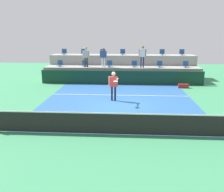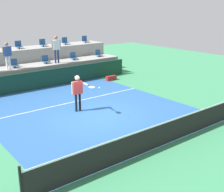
{
  "view_description": "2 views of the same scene",
  "coord_description": "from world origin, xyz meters",
  "px_view_note": "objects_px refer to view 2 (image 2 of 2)",
  "views": [
    {
      "loc": [
        0.44,
        -12.91,
        3.92
      ],
      "look_at": [
        -0.3,
        -1.16,
        0.86
      ],
      "focal_mm": 38.27,
      "sensor_mm": 36.0,
      "label": 1
    },
    {
      "loc": [
        -7.43,
        -10.58,
        4.93
      ],
      "look_at": [
        -0.01,
        -1.16,
        1.23
      ],
      "focal_mm": 47.64,
      "sensor_mm": 36.0,
      "label": 2
    }
  ],
  "objects_px": {
    "spectator_in_white": "(56,46)",
    "equipment_bag": "(111,78)",
    "spectator_in_grey": "(7,53)",
    "tennis_player": "(78,90)",
    "tennis_ball": "(99,88)",
    "stadium_chair_lower_mid_left": "(14,64)",
    "stadium_chair_lower_mid_right": "(46,60)",
    "stadium_chair_lower_right": "(73,57)",
    "stadium_chair_upper_right": "(65,42)",
    "stadium_chair_upper_mid_right": "(43,43)",
    "stadium_chair_upper_center": "(19,45)",
    "stadium_chair_lower_far_right": "(98,54)",
    "stadium_chair_upper_far_right": "(85,40)"
  },
  "relations": [
    {
      "from": "stadium_chair_lower_mid_left",
      "to": "spectator_in_white",
      "type": "xyz_separation_m",
      "value": [
        2.72,
        -0.38,
        0.87
      ]
    },
    {
      "from": "stadium_chair_upper_right",
      "to": "stadium_chair_upper_far_right",
      "type": "relative_size",
      "value": 1.0
    },
    {
      "from": "stadium_chair_upper_far_right",
      "to": "spectator_in_white",
      "type": "height_order",
      "value": "spectator_in_white"
    },
    {
      "from": "stadium_chair_lower_far_right",
      "to": "tennis_player",
      "type": "distance_m",
      "value": 8.4
    },
    {
      "from": "stadium_chair_lower_mid_right",
      "to": "tennis_ball",
      "type": "relative_size",
      "value": 7.65
    },
    {
      "from": "equipment_bag",
      "to": "stadium_chair_lower_right",
      "type": "bearing_deg",
      "value": 123.4
    },
    {
      "from": "spectator_in_white",
      "to": "stadium_chair_lower_right",
      "type": "bearing_deg",
      "value": 14.5
    },
    {
      "from": "spectator_in_white",
      "to": "equipment_bag",
      "type": "height_order",
      "value": "spectator_in_white"
    },
    {
      "from": "stadium_chair_upper_center",
      "to": "stadium_chair_upper_mid_right",
      "type": "distance_m",
      "value": 1.76
    },
    {
      "from": "stadium_chair_lower_mid_right",
      "to": "stadium_chair_upper_mid_right",
      "type": "distance_m",
      "value": 2.12
    },
    {
      "from": "spectator_in_white",
      "to": "tennis_ball",
      "type": "xyz_separation_m",
      "value": [
        -1.93,
        -7.42,
        -0.84
      ]
    },
    {
      "from": "stadium_chair_upper_mid_right",
      "to": "spectator_in_white",
      "type": "xyz_separation_m",
      "value": [
        -0.11,
        -2.18,
        0.02
      ]
    },
    {
      "from": "tennis_player",
      "to": "spectator_in_grey",
      "type": "bearing_deg",
      "value": 101.51
    },
    {
      "from": "stadium_chair_lower_mid_left",
      "to": "stadium_chair_upper_right",
      "type": "height_order",
      "value": "stadium_chair_upper_right"
    },
    {
      "from": "stadium_chair_lower_far_right",
      "to": "equipment_bag",
      "type": "relative_size",
      "value": 0.68
    },
    {
      "from": "stadium_chair_upper_mid_right",
      "to": "tennis_ball",
      "type": "distance_m",
      "value": 9.85
    },
    {
      "from": "stadium_chair_upper_right",
      "to": "spectator_in_white",
      "type": "distance_m",
      "value": 2.89
    },
    {
      "from": "stadium_chair_lower_far_right",
      "to": "spectator_in_grey",
      "type": "xyz_separation_m",
      "value": [
        -6.83,
        -0.38,
        0.74
      ]
    },
    {
      "from": "stadium_chair_upper_right",
      "to": "stadium_chair_lower_right",
      "type": "bearing_deg",
      "value": -102.92
    },
    {
      "from": "spectator_in_grey",
      "to": "stadium_chair_upper_center",
      "type": "bearing_deg",
      "value": 54.53
    },
    {
      "from": "stadium_chair_lower_right",
      "to": "equipment_bag",
      "type": "height_order",
      "value": "stadium_chair_lower_right"
    },
    {
      "from": "stadium_chair_lower_right",
      "to": "stadium_chair_upper_right",
      "type": "height_order",
      "value": "stadium_chair_upper_right"
    },
    {
      "from": "stadium_chair_upper_center",
      "to": "spectator_in_grey",
      "type": "relative_size",
      "value": 0.32
    },
    {
      "from": "stadium_chair_lower_right",
      "to": "spectator_in_grey",
      "type": "height_order",
      "value": "spectator_in_grey"
    },
    {
      "from": "stadium_chair_lower_right",
      "to": "tennis_player",
      "type": "height_order",
      "value": "stadium_chair_lower_right"
    },
    {
      "from": "stadium_chair_upper_center",
      "to": "stadium_chair_lower_right",
      "type": "bearing_deg",
      "value": -29.84
    },
    {
      "from": "spectator_in_grey",
      "to": "tennis_player",
      "type": "bearing_deg",
      "value": -78.49
    },
    {
      "from": "stadium_chair_upper_right",
      "to": "spectator_in_white",
      "type": "height_order",
      "value": "spectator_in_white"
    },
    {
      "from": "stadium_chair_upper_mid_right",
      "to": "tennis_player",
      "type": "xyz_separation_m",
      "value": [
        -2.13,
        -8.01,
        -1.23
      ]
    },
    {
      "from": "spectator_in_grey",
      "to": "tennis_ball",
      "type": "xyz_separation_m",
      "value": [
        1.28,
        -7.42,
        -0.71
      ]
    },
    {
      "from": "stadium_chair_lower_mid_right",
      "to": "stadium_chair_upper_right",
      "type": "bearing_deg",
      "value": 35.46
    },
    {
      "from": "stadium_chair_upper_far_right",
      "to": "tennis_player",
      "type": "xyz_separation_m",
      "value": [
        -5.68,
        -8.01,
        -1.23
      ]
    },
    {
      "from": "stadium_chair_lower_mid_right",
      "to": "stadium_chair_lower_far_right",
      "type": "bearing_deg",
      "value": 0.0
    },
    {
      "from": "spectator_in_grey",
      "to": "equipment_bag",
      "type": "distance_m",
      "value": 6.83
    },
    {
      "from": "stadium_chair_lower_mid_left",
      "to": "equipment_bag",
      "type": "height_order",
      "value": "stadium_chair_lower_mid_left"
    },
    {
      "from": "stadium_chair_lower_right",
      "to": "tennis_ball",
      "type": "relative_size",
      "value": 7.65
    },
    {
      "from": "stadium_chair_upper_center",
      "to": "spectator_in_grey",
      "type": "height_order",
      "value": "spectator_in_grey"
    },
    {
      "from": "tennis_player",
      "to": "stadium_chair_lower_mid_right",
      "type": "bearing_deg",
      "value": 77.34
    },
    {
      "from": "stadium_chair_lower_mid_left",
      "to": "spectator_in_white",
      "type": "relative_size",
      "value": 0.29
    },
    {
      "from": "stadium_chair_lower_mid_right",
      "to": "stadium_chair_lower_right",
      "type": "bearing_deg",
      "value": 0.0
    },
    {
      "from": "tennis_ball",
      "to": "stadium_chair_lower_mid_right",
      "type": "bearing_deg",
      "value": 80.57
    },
    {
      "from": "stadium_chair_lower_mid_left",
      "to": "stadium_chair_upper_right",
      "type": "bearing_deg",
      "value": 21.3
    },
    {
      "from": "stadium_chair_lower_mid_left",
      "to": "stadium_chair_upper_far_right",
      "type": "distance_m",
      "value": 6.68
    },
    {
      "from": "stadium_chair_lower_right",
      "to": "stadium_chair_upper_center",
      "type": "relative_size",
      "value": 1.0
    },
    {
      "from": "stadium_chair_lower_far_right",
      "to": "stadium_chair_upper_center",
      "type": "bearing_deg",
      "value": 161.16
    },
    {
      "from": "stadium_chair_lower_right",
      "to": "stadium_chair_upper_right",
      "type": "relative_size",
      "value": 1.0
    },
    {
      "from": "stadium_chair_upper_far_right",
      "to": "equipment_bag",
      "type": "height_order",
      "value": "stadium_chair_upper_far_right"
    },
    {
      "from": "spectator_in_grey",
      "to": "equipment_bag",
      "type": "bearing_deg",
      "value": -17.23
    },
    {
      "from": "stadium_chair_lower_mid_left",
      "to": "tennis_ball",
      "type": "bearing_deg",
      "value": -84.2
    },
    {
      "from": "stadium_chair_upper_center",
      "to": "tennis_player",
      "type": "xyz_separation_m",
      "value": [
        -0.37,
        -8.01,
        -1.23
      ]
    }
  ]
}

